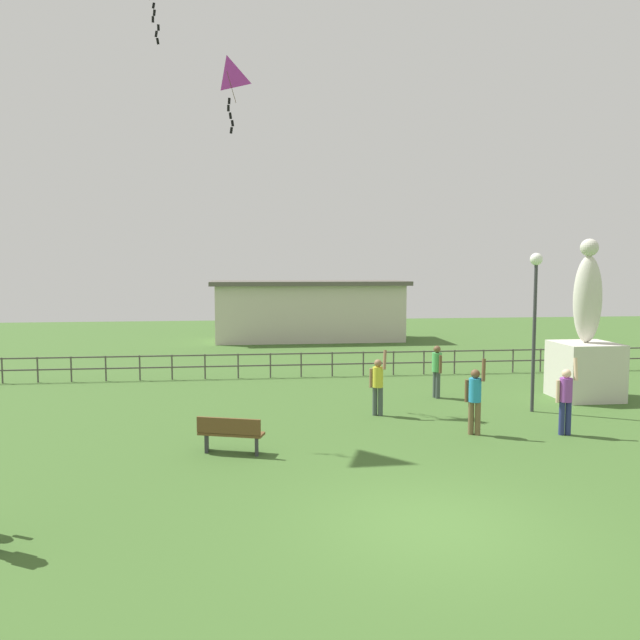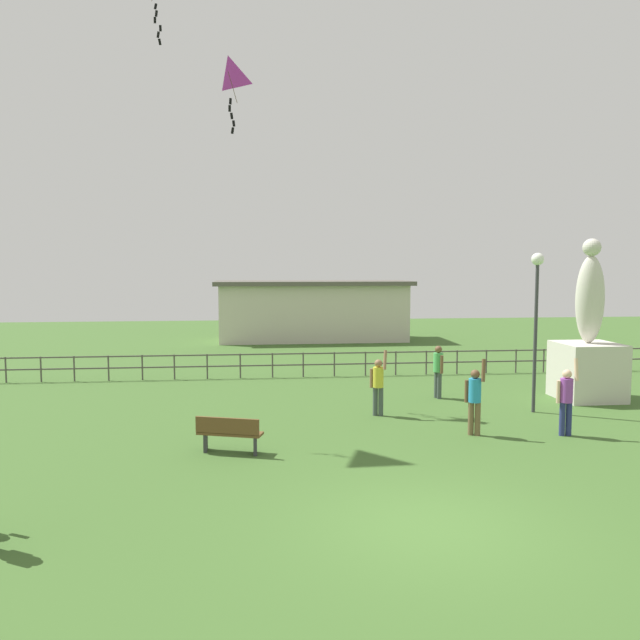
# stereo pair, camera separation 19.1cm
# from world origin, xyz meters

# --- Properties ---
(ground_plane) EXTENTS (80.00, 80.00, 0.00)m
(ground_plane) POSITION_xyz_m (0.00, 0.00, 0.00)
(ground_plane) COLOR #3D6028
(statue_monument) EXTENTS (1.85, 1.85, 5.14)m
(statue_monument) POSITION_xyz_m (7.80, 9.01, 1.53)
(statue_monument) COLOR beige
(statue_monument) RESTS_ON ground_plane
(lamppost) EXTENTS (0.36, 0.36, 4.65)m
(lamppost) POSITION_xyz_m (5.29, 7.47, 3.36)
(lamppost) COLOR #38383D
(lamppost) RESTS_ON ground_plane
(park_bench) EXTENTS (1.55, 0.86, 0.85)m
(park_bench) POSITION_xyz_m (-3.43, 4.39, 0.46)
(park_bench) COLOR brown
(park_bench) RESTS_ON ground_plane
(person_0) EXTENTS (0.48, 0.40, 1.90)m
(person_0) POSITION_xyz_m (0.67, 7.54, 0.96)
(person_0) COLOR #3F4C47
(person_0) RESTS_ON ground_plane
(person_1) EXTENTS (0.51, 0.32, 1.98)m
(person_1) POSITION_xyz_m (4.95, 4.96, 0.99)
(person_1) COLOR navy
(person_1) RESTS_ON ground_plane
(person_3) EXTENTS (0.46, 0.39, 1.97)m
(person_3) POSITION_xyz_m (2.68, 5.25, 0.99)
(person_3) COLOR brown
(person_3) RESTS_ON ground_plane
(person_4) EXTENTS (0.32, 0.50, 1.71)m
(person_4) POSITION_xyz_m (3.08, 9.65, 0.98)
(person_4) COLOR #3F4C47
(person_4) RESTS_ON ground_plane
(kite_2) EXTENTS (0.96, 0.92, 2.29)m
(kite_2) POSITION_xyz_m (-3.55, 10.14, 10.13)
(kite_2) COLOR #B22DB2
(waterfront_railing) EXTENTS (36.01, 0.06, 0.95)m
(waterfront_railing) POSITION_xyz_m (-0.33, 14.00, 0.62)
(waterfront_railing) COLOR #4C4742
(waterfront_railing) RESTS_ON ground_plane
(pavilion_building) EXTENTS (11.22, 4.25, 3.44)m
(pavilion_building) POSITION_xyz_m (0.60, 26.00, 1.75)
(pavilion_building) COLOR beige
(pavilion_building) RESTS_ON ground_plane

